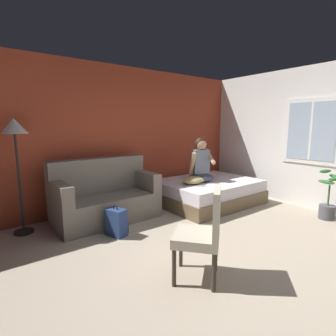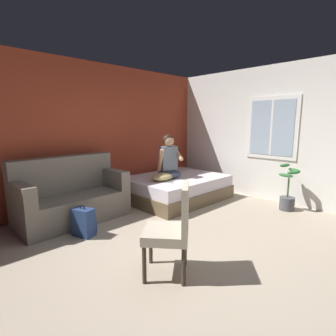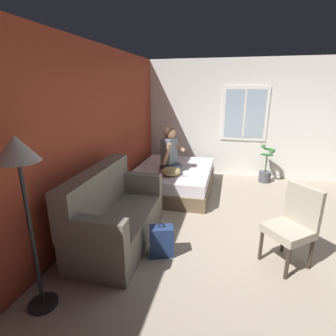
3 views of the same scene
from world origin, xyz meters
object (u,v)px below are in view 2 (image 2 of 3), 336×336
object	(u,v)px
cell_phone	(170,182)
bed	(176,188)
side_chair	(173,227)
person_seated	(169,160)
couch	(71,197)
backpack	(84,223)
throw_pillow	(162,177)
potted_plant	(288,194)

from	to	relation	value
cell_phone	bed	bearing A→B (deg)	170.72
side_chair	person_seated	xyz separation A→B (m)	(1.83, 1.93, 0.30)
couch	person_seated	size ratio (longest dim) A/B	1.97
bed	backpack	world-z (taller)	bed
bed	throw_pillow	world-z (taller)	throw_pillow
cell_phone	potted_plant	xyz separation A→B (m)	(1.44, -1.61, -0.18)
backpack	cell_phone	world-z (taller)	cell_phone
couch	person_seated	bearing A→B (deg)	-9.99
potted_plant	couch	bearing A→B (deg)	143.13
backpack	throw_pillow	distance (m)	1.85
potted_plant	person_seated	bearing A→B (deg)	120.30
side_chair	cell_phone	size ratio (longest dim) A/B	6.81
backpack	potted_plant	xyz separation A→B (m)	(3.19, -1.57, 0.11)
bed	potted_plant	xyz separation A→B (m)	(0.95, -1.92, 0.07)
bed	side_chair	size ratio (longest dim) A/B	2.03
backpack	throw_pillow	bearing A→B (deg)	9.13
throw_pillow	cell_phone	xyz separation A→B (m)	(-0.04, -0.25, -0.07)
side_chair	throw_pillow	xyz separation A→B (m)	(1.57, 1.84, 0.02)
bed	potted_plant	world-z (taller)	potted_plant
side_chair	bed	bearing A→B (deg)	43.21
person_seated	cell_phone	xyz separation A→B (m)	(-0.30, -0.34, -0.35)
backpack	cell_phone	size ratio (longest dim) A/B	3.18
backpack	potted_plant	bearing A→B (deg)	-26.28
cell_phone	potted_plant	bearing A→B (deg)	90.35
couch	backpack	xyz separation A→B (m)	(-0.14, -0.71, -0.20)
backpack	cell_phone	xyz separation A→B (m)	(1.75, 0.03, 0.29)
couch	cell_phone	bearing A→B (deg)	-22.84
throw_pillow	cell_phone	world-z (taller)	throw_pillow
bed	side_chair	bearing A→B (deg)	-136.79
side_chair	throw_pillow	world-z (taller)	side_chair
person_seated	potted_plant	xyz separation A→B (m)	(1.14, -1.95, -0.53)
couch	side_chair	xyz separation A→B (m)	(0.08, -2.26, 0.14)
side_chair	backpack	bearing A→B (deg)	98.07
backpack	throw_pillow	xyz separation A→B (m)	(1.79, 0.29, 0.36)
side_chair	potted_plant	xyz separation A→B (m)	(2.97, -0.02, -0.23)
cell_phone	side_chair	bearing A→B (deg)	4.58
side_chair	cell_phone	xyz separation A→B (m)	(1.53, 1.59, -0.05)
person_seated	potted_plant	distance (m)	2.32
side_chair	potted_plant	distance (m)	2.98
couch	throw_pillow	bearing A→B (deg)	-14.35
throw_pillow	cell_phone	distance (m)	0.27
side_chair	backpack	world-z (taller)	side_chair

